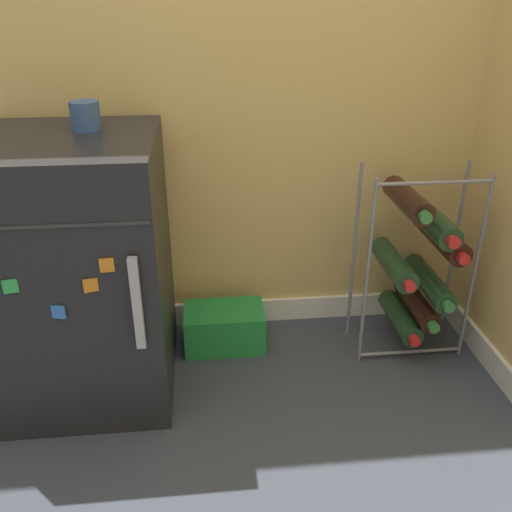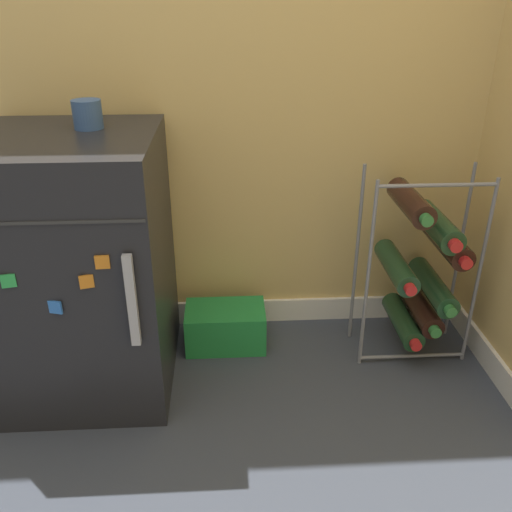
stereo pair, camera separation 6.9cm
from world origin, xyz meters
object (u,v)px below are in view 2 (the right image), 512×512
object	(u,v)px
wine_rack	(422,265)
soda_box	(226,327)
fridge_top_cup	(87,114)
mini_fridge	(81,266)

from	to	relation	value
wine_rack	soda_box	world-z (taller)	wine_rack
wine_rack	fridge_top_cup	xyz separation A→B (m)	(-1.03, -0.00, 0.51)
mini_fridge	soda_box	xyz separation A→B (m)	(0.43, 0.14, -0.33)
mini_fridge	soda_box	size ratio (longest dim) A/B	2.85
wine_rack	fridge_top_cup	distance (m)	1.15
mini_fridge	wine_rack	xyz separation A→B (m)	(1.10, 0.08, -0.07)
mini_fridge	fridge_top_cup	distance (m)	0.45
mini_fridge	soda_box	distance (m)	0.56
wine_rack	fridge_top_cup	size ratio (longest dim) A/B	8.02
wine_rack	fridge_top_cup	bearing A→B (deg)	-179.81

